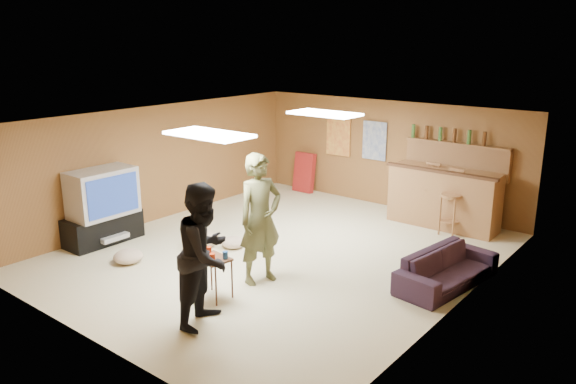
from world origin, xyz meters
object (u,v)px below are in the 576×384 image
Objects in this scene: person_black at (205,254)px; sofa at (447,268)px; person_olive at (260,219)px; tray_table at (214,278)px; bar_counter at (444,198)px; tv_body at (102,193)px.

sofa is (1.89, 2.86, -0.64)m from person_black.
person_olive reaches higher than tray_table.
tray_table is at bearing 143.76° from sofa.
person_black is 3.07× the size of tray_table.
person_olive is at bearing -104.75° from bar_counter.
tv_body is at bearing 114.25° from person_olive.
tray_table is at bearing -173.99° from person_olive.
tv_body reaches higher than sofa.
tv_body is 0.58× the size of person_olive.
person_olive is 1.08× the size of sofa.
tray_table is (-2.31, -2.35, 0.04)m from sofa.
tv_body is 0.63× the size of sofa.
bar_counter is 2.69m from sofa.
sofa is at bearing -39.59° from person_olive.
person_olive is 1.06m from tray_table.
person_olive is at bearing 9.04° from tv_body.
tray_table is at bearing -103.81° from bar_counter.
person_black reaches higher than tv_body.
bar_counter is at bearing 47.00° from tv_body.
bar_counter reaches higher than tray_table.
tray_table is at bearing 21.74° from person_black.
bar_counter is at bearing 0.46° from person_olive.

